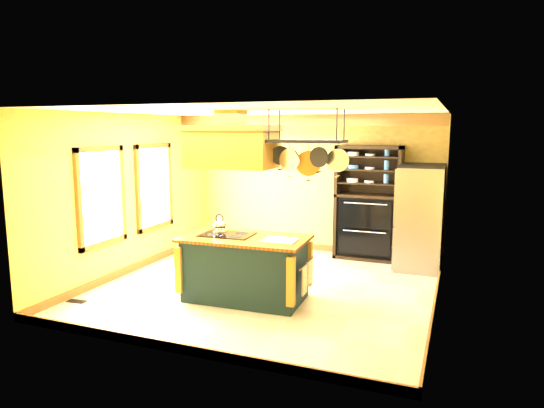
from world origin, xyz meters
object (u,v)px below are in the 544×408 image
Objects in this scene: range_hood at (231,145)px; hutch at (368,215)px; kitchen_island at (245,267)px; refrigerator at (419,219)px; pot_rack at (307,149)px.

range_hood is 0.61× the size of hutch.
kitchen_island is 3.38m from refrigerator.
kitchen_island is 3.18m from hutch.
kitchen_island is 1.77m from range_hood.
hutch is (1.43, 2.91, -1.39)m from range_hood.
pot_rack reaches higher than kitchen_island.
range_hood is (-0.20, -0.00, 1.76)m from kitchen_island.
pot_rack is 0.60× the size of refrigerator.
pot_rack is 3.21m from hutch.
range_hood is 3.52m from hutch.
refrigerator is at bearing 63.10° from pot_rack.
pot_rack is at bearing -1.47° from kitchen_island.
hutch is at bearing 83.60° from pot_rack.
range_hood is at bearing 178.04° from kitchen_island.
refrigerator is (1.28, 2.53, -1.31)m from pot_rack.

